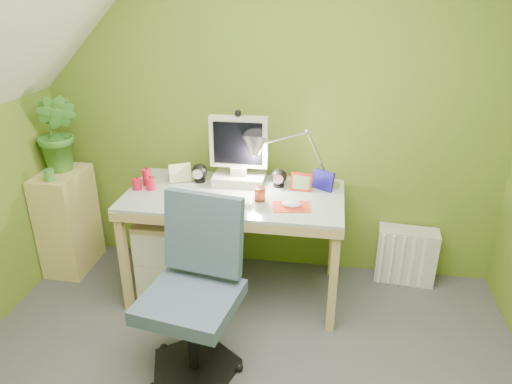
# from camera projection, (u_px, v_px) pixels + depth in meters

# --- Properties ---
(wall_back) EXTENTS (3.20, 0.01, 2.40)m
(wall_back) POSITION_uv_depth(u_px,v_px,m) (270.00, 109.00, 3.19)
(wall_back) COLOR olive
(wall_back) RESTS_ON floor
(desk) EXTENTS (1.40, 0.71, 0.75)m
(desk) POSITION_uv_depth(u_px,v_px,m) (235.00, 244.00, 3.17)
(desk) COLOR tan
(desk) RESTS_ON floor
(monitor) EXTENTS (0.37, 0.22, 0.50)m
(monitor) POSITION_uv_depth(u_px,v_px,m) (239.00, 148.00, 3.08)
(monitor) COLOR beige
(monitor) RESTS_ON desk
(speaker_left) EXTENTS (0.13, 0.13, 0.13)m
(speaker_left) POSITION_uv_depth(u_px,v_px,m) (199.00, 173.00, 3.17)
(speaker_left) COLOR black
(speaker_left) RESTS_ON desk
(speaker_right) EXTENTS (0.13, 0.13, 0.12)m
(speaker_right) POSITION_uv_depth(u_px,v_px,m) (279.00, 178.00, 3.10)
(speaker_right) COLOR black
(speaker_right) RESTS_ON desk
(keyboard) EXTENTS (0.46, 0.19, 0.02)m
(keyboard) POSITION_uv_depth(u_px,v_px,m) (217.00, 200.00, 2.90)
(keyboard) COLOR white
(keyboard) RESTS_ON desk
(mousepad) EXTENTS (0.24, 0.19, 0.01)m
(mousepad) POSITION_uv_depth(u_px,v_px,m) (291.00, 207.00, 2.83)
(mousepad) COLOR red
(mousepad) RESTS_ON desk
(mouse) EXTENTS (0.12, 0.08, 0.04)m
(mouse) POSITION_uv_depth(u_px,v_px,m) (291.00, 204.00, 2.83)
(mouse) COLOR white
(mouse) RESTS_ON mousepad
(amber_tumbler) EXTENTS (0.07, 0.07, 0.09)m
(amber_tumbler) POSITION_uv_depth(u_px,v_px,m) (260.00, 194.00, 2.90)
(amber_tumbler) COLOR #963315
(amber_tumbler) RESTS_ON desk
(candle_cluster) EXTENTS (0.17, 0.15, 0.11)m
(candle_cluster) POSITION_uv_depth(u_px,v_px,m) (145.00, 179.00, 3.09)
(candle_cluster) COLOR red
(candle_cluster) RESTS_ON desk
(photo_frame_red) EXTENTS (0.14, 0.03, 0.12)m
(photo_frame_red) POSITION_uv_depth(u_px,v_px,m) (301.00, 182.00, 3.04)
(photo_frame_red) COLOR red
(photo_frame_red) RESTS_ON desk
(photo_frame_blue) EXTENTS (0.14, 0.10, 0.13)m
(photo_frame_blue) POSITION_uv_depth(u_px,v_px,m) (323.00, 180.00, 3.05)
(photo_frame_blue) COLOR navy
(photo_frame_blue) RESTS_ON desk
(photo_frame_green) EXTENTS (0.14, 0.09, 0.13)m
(photo_frame_green) POSITION_uv_depth(u_px,v_px,m) (180.00, 173.00, 3.17)
(photo_frame_green) COLOR beige
(photo_frame_green) RESTS_ON desk
(desk_lamp) EXTENTS (0.58, 0.31, 0.59)m
(desk_lamp) POSITION_uv_depth(u_px,v_px,m) (308.00, 145.00, 2.99)
(desk_lamp) COLOR silver
(desk_lamp) RESTS_ON desk
(side_ledge) EXTENTS (0.28, 0.44, 0.76)m
(side_ledge) POSITION_uv_depth(u_px,v_px,m) (68.00, 221.00, 3.46)
(side_ledge) COLOR #D1BB6E
(side_ledge) RESTS_ON floor
(potted_plant) EXTENTS (0.33, 0.28, 0.56)m
(potted_plant) POSITION_uv_depth(u_px,v_px,m) (58.00, 133.00, 3.24)
(potted_plant) COLOR #3E7F2A
(potted_plant) RESTS_ON side_ledge
(green_cup) EXTENTS (0.07, 0.07, 0.08)m
(green_cup) POSITION_uv_depth(u_px,v_px,m) (49.00, 175.00, 3.15)
(green_cup) COLOR #448939
(green_cup) RESTS_ON side_ledge
(task_chair) EXTENTS (0.62, 0.62, 0.98)m
(task_chair) POSITION_uv_depth(u_px,v_px,m) (190.00, 299.00, 2.43)
(task_chair) COLOR #3E5065
(task_chair) RESTS_ON floor
(radiator) EXTENTS (0.42, 0.20, 0.41)m
(radiator) POSITION_uv_depth(u_px,v_px,m) (406.00, 255.00, 3.36)
(radiator) COLOR silver
(radiator) RESTS_ON floor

